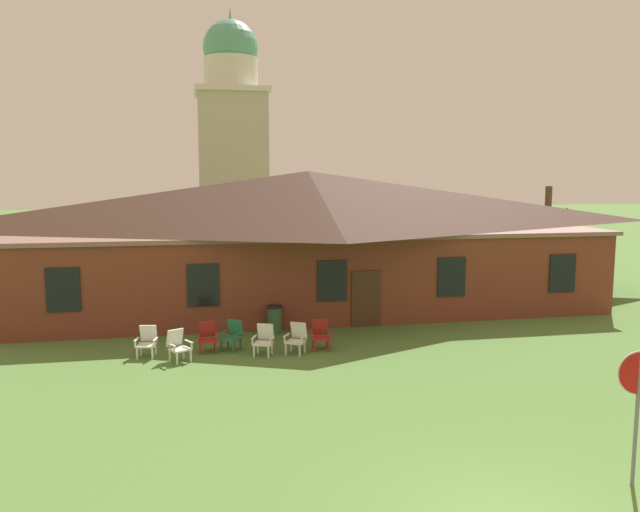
{
  "coord_description": "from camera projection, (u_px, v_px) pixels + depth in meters",
  "views": [
    {
      "loc": [
        -4.73,
        -8.32,
        5.58
      ],
      "look_at": [
        -1.47,
        8.37,
        3.37
      ],
      "focal_mm": 35.03,
      "sensor_mm": 36.0,
      "label": 1
    }
  ],
  "objects": [
    {
      "name": "bare_tree_beside_building",
      "position": [
        547.0,
        230.0,
        33.94
      ],
      "size": [
        2.15,
        2.11,
        4.99
      ],
      "color": "brown",
      "rests_on": "ground"
    },
    {
      "name": "lawn_chair_near_door",
      "position": [
        178.0,
        345.0,
        18.81
      ],
      "size": [
        0.83,
        0.86,
        0.96
      ],
      "color": "silver",
      "rests_on": "ground"
    },
    {
      "name": "stop_sign",
      "position": [
        638.0,
        390.0,
        11.09
      ],
      "size": [
        0.8,
        0.13,
        2.5
      ],
      "color": "slate",
      "rests_on": "ground"
    },
    {
      "name": "dome_tower",
      "position": [
        232.0,
        143.0,
        44.97
      ],
      "size": [
        5.18,
        5.18,
        17.35
      ],
      "color": "#BCB29E",
      "rests_on": "ground"
    },
    {
      "name": "lawn_chair_by_porch",
      "position": [
        147.0,
        341.0,
        19.29
      ],
      "size": [
        0.71,
        0.75,
        0.96
      ],
      "color": "white",
      "rests_on": "ground"
    },
    {
      "name": "trash_bin",
      "position": [
        275.0,
        319.0,
        22.17
      ],
      "size": [
        0.56,
        0.56,
        0.98
      ],
      "color": "#335638",
      "rests_on": "ground"
    },
    {
      "name": "lawn_chair_far_side",
      "position": [
        297.0,
        337.0,
        19.67
      ],
      "size": [
        0.83,
        0.86,
        0.96
      ],
      "color": "silver",
      "rests_on": "ground"
    },
    {
      "name": "brick_building",
      "position": [
        308.0,
        236.0,
        27.43
      ],
      "size": [
        24.03,
        10.4,
        5.76
      ],
      "color": "brown",
      "rests_on": "ground"
    },
    {
      "name": "lawn_chair_middle",
      "position": [
        233.0,
        335.0,
        20.01
      ],
      "size": [
        0.84,
        0.87,
        0.96
      ],
      "color": "#28704C",
      "rests_on": "ground"
    },
    {
      "name": "lawn_chair_left_end",
      "position": [
        207.0,
        336.0,
        19.82
      ],
      "size": [
        0.67,
        0.7,
        0.96
      ],
      "color": "maroon",
      "rests_on": "ground"
    },
    {
      "name": "lawn_chair_under_eave",
      "position": [
        321.0,
        334.0,
        20.09
      ],
      "size": [
        0.67,
        0.7,
        0.96
      ],
      "color": "maroon",
      "rests_on": "ground"
    },
    {
      "name": "lawn_chair_right_end",
      "position": [
        264.0,
        339.0,
        19.48
      ],
      "size": [
        0.78,
        0.82,
        0.96
      ],
      "color": "white",
      "rests_on": "ground"
    }
  ]
}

